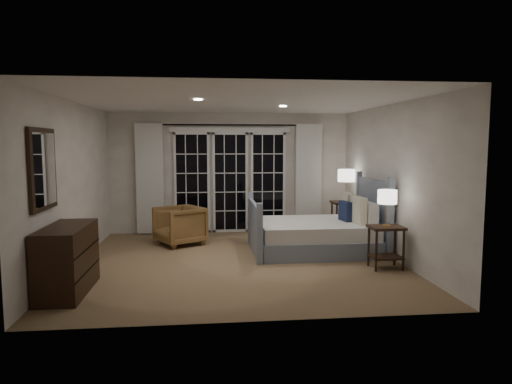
{
  "coord_description": "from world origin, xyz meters",
  "views": [
    {
      "loc": [
        -0.48,
        -7.09,
        1.85
      ],
      "look_at": [
        0.33,
        0.51,
        1.05
      ],
      "focal_mm": 32.0,
      "sensor_mm": 36.0,
      "label": 1
    }
  ],
  "objects": [
    {
      "name": "french_doors",
      "position": [
        0.0,
        2.46,
        1.09
      ],
      "size": [
        2.5,
        0.04,
        2.2
      ],
      "color": "black",
      "rests_on": "wall_back"
    },
    {
      "name": "lamp_right",
      "position": [
        2.27,
        1.73,
        1.23
      ],
      "size": [
        0.33,
        0.33,
        0.64
      ],
      "color": "tan",
      "rests_on": "nightstand_right"
    },
    {
      "name": "downlight_b",
      "position": [
        -0.6,
        -0.4,
        2.49
      ],
      "size": [
        0.12,
        0.12,
        0.01
      ],
      "primitive_type": "cylinder",
      "color": "white",
      "rests_on": "ceiling"
    },
    {
      "name": "wall_front",
      "position": [
        0.0,
        -2.5,
        1.25
      ],
      "size": [
        5.0,
        0.02,
        2.5
      ],
      "primitive_type": "cube",
      "color": "white",
      "rests_on": "floor"
    },
    {
      "name": "bed",
      "position": [
        1.42,
        0.53,
        0.32
      ],
      "size": [
        2.14,
        1.53,
        1.25
      ],
      "color": "slate",
      "rests_on": "floor"
    },
    {
      "name": "wall_right",
      "position": [
        2.5,
        0.0,
        1.25
      ],
      "size": [
        0.02,
        5.0,
        2.5
      ],
      "primitive_type": "cube",
      "color": "white",
      "rests_on": "floor"
    },
    {
      "name": "floor",
      "position": [
        0.0,
        0.0,
        0.0
      ],
      "size": [
        5.0,
        5.0,
        0.0
      ],
      "primitive_type": "plane",
      "color": "olive",
      "rests_on": "ground"
    },
    {
      "name": "wall_back",
      "position": [
        0.0,
        2.5,
        1.25
      ],
      "size": [
        5.0,
        0.02,
        2.5
      ],
      "primitive_type": "cube",
      "color": "white",
      "rests_on": "floor"
    },
    {
      "name": "wall_left",
      "position": [
        -2.5,
        0.0,
        1.25
      ],
      "size": [
        0.02,
        5.0,
        2.5
      ],
      "primitive_type": "cube",
      "color": "white",
      "rests_on": "floor"
    },
    {
      "name": "nightstand_left",
      "position": [
        2.16,
        -0.65,
        0.42
      ],
      "size": [
        0.49,
        0.39,
        0.64
      ],
      "color": "black",
      "rests_on": "floor"
    },
    {
      "name": "dresser",
      "position": [
        -2.23,
        -1.31,
        0.42
      ],
      "size": [
        0.51,
        1.19,
        0.84
      ],
      "color": "black",
      "rests_on": "floor"
    },
    {
      "name": "lamp_left",
      "position": [
        2.16,
        -0.65,
        1.07
      ],
      "size": [
        0.28,
        0.28,
        0.54
      ],
      "color": "tan",
      "rests_on": "nightstand_left"
    },
    {
      "name": "ceiling",
      "position": [
        0.0,
        0.0,
        2.5
      ],
      "size": [
        5.0,
        5.0,
        0.0
      ],
      "primitive_type": "plane",
      "rotation": [
        3.14,
        0.0,
        0.0
      ],
      "color": "white",
      "rests_on": "wall_back"
    },
    {
      "name": "curtain_left",
      "position": [
        -1.65,
        2.38,
        1.15
      ],
      "size": [
        0.55,
        0.1,
        2.25
      ],
      "primitive_type": "cube",
      "color": "silver",
      "rests_on": "curtain_rod"
    },
    {
      "name": "curtain_rod",
      "position": [
        0.0,
        2.4,
        2.25
      ],
      "size": [
        3.5,
        0.03,
        0.03
      ],
      "primitive_type": "cylinder",
      "rotation": [
        0.0,
        1.57,
        0.0
      ],
      "color": "black",
      "rests_on": "wall_back"
    },
    {
      "name": "armchair",
      "position": [
        -1.0,
        1.33,
        0.36
      ],
      "size": [
        1.06,
        1.06,
        0.71
      ],
      "primitive_type": "imported",
      "rotation": [
        0.0,
        0.0,
        -1.03
      ],
      "color": "brown",
      "rests_on": "floor"
    },
    {
      "name": "nightstand_right",
      "position": [
        2.27,
        1.73,
        0.47
      ],
      "size": [
        0.55,
        0.44,
        0.71
      ],
      "color": "black",
      "rests_on": "floor"
    },
    {
      "name": "mirror",
      "position": [
        -2.47,
        -1.31,
        1.55
      ],
      "size": [
        0.05,
        0.85,
        1.0
      ],
      "color": "black",
      "rests_on": "wall_left"
    },
    {
      "name": "curtain_right",
      "position": [
        1.65,
        2.38,
        1.15
      ],
      "size": [
        0.55,
        0.1,
        2.25
      ],
      "primitive_type": "cube",
      "color": "silver",
      "rests_on": "curtain_rod"
    },
    {
      "name": "downlight_a",
      "position": [
        0.8,
        0.6,
        2.49
      ],
      "size": [
        0.12,
        0.12,
        0.01
      ],
      "primitive_type": "cylinder",
      "color": "white",
      "rests_on": "ceiling"
    }
  ]
}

